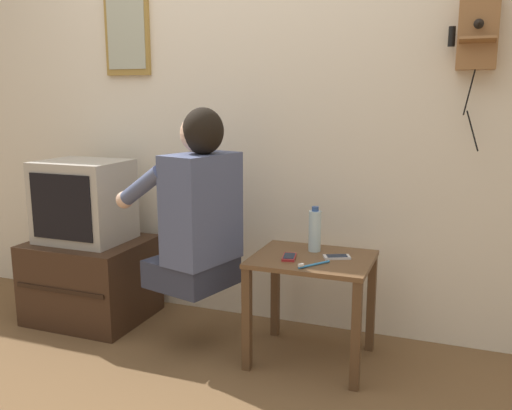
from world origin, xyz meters
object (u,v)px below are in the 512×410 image
at_px(wall_phone_antique, 478,30).
at_px(framed_picture, 127,31).
at_px(person, 196,207).
at_px(water_bottle, 315,230).
at_px(cell_phone_held, 289,257).
at_px(television, 84,201).
at_px(cell_phone_spare, 337,257).
at_px(toothbrush, 312,265).

xyz_separation_m(wall_phone_antique, framed_picture, (-1.91, 0.04, 0.08)).
xyz_separation_m(person, water_bottle, (0.55, 0.19, -0.11)).
height_order(wall_phone_antique, cell_phone_held, wall_phone_antique).
height_order(person, television, person).
relative_size(cell_phone_spare, water_bottle, 0.61).
bearing_deg(cell_phone_spare, water_bottle, -146.38).
xyz_separation_m(framed_picture, cell_phone_held, (1.15, -0.45, -1.12)).
height_order(person, cell_phone_held, person).
height_order(wall_phone_antique, water_bottle, wall_phone_antique).
distance_m(cell_phone_held, cell_phone_spare, 0.23).
distance_m(framed_picture, cell_phone_held, 1.67).
height_order(framed_picture, toothbrush, framed_picture).
bearing_deg(cell_phone_spare, cell_phone_held, -93.59).
relative_size(wall_phone_antique, framed_picture, 1.52).
xyz_separation_m(person, cell_phone_held, (0.47, 0.03, -0.21)).
relative_size(framed_picture, cell_phone_held, 3.77).
relative_size(television, water_bottle, 2.12).
distance_m(television, cell_phone_spare, 1.48).
height_order(cell_phone_held, water_bottle, water_bottle).
height_order(cell_phone_spare, toothbrush, toothbrush).
xyz_separation_m(television, toothbrush, (1.39, -0.20, -0.16)).
bearing_deg(toothbrush, person, 30.58).
height_order(framed_picture, cell_phone_held, framed_picture).
relative_size(wall_phone_antique, toothbrush, 4.96).
height_order(person, cell_phone_spare, person).
relative_size(television, cell_phone_spare, 3.45).
xyz_separation_m(framed_picture, cell_phone_spare, (1.36, -0.37, -1.12)).
relative_size(person, cell_phone_spare, 6.48).
bearing_deg(toothbrush, wall_phone_antique, -106.80).
bearing_deg(cell_phone_spare, television, -116.03).
relative_size(cell_phone_held, water_bottle, 0.60).
bearing_deg(cell_phone_spare, framed_picture, -129.98).
distance_m(person, cell_phone_spare, 0.72).
distance_m(framed_picture, toothbrush, 1.78).
bearing_deg(water_bottle, television, -178.08).
height_order(wall_phone_antique, framed_picture, framed_picture).
bearing_deg(wall_phone_antique, water_bottle, -159.97).
height_order(person, framed_picture, framed_picture).
relative_size(framed_picture, water_bottle, 2.24).
bearing_deg(television, cell_phone_spare, -1.41).
relative_size(water_bottle, toothbrush, 1.46).
bearing_deg(cell_phone_spare, wall_phone_antique, 96.31).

